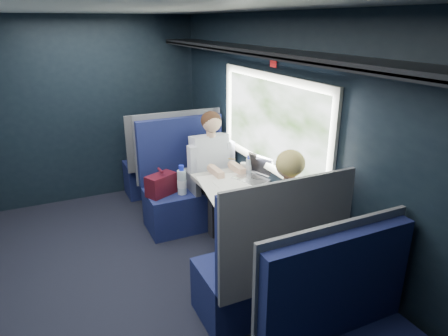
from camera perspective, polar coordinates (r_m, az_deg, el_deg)
name	(u,v)px	position (r m, az deg, el deg)	size (l,w,h in m)	color
ground	(135,281)	(3.86, -12.66, -15.46)	(2.80, 4.20, 0.01)	black
room_shell	(123,121)	(3.24, -14.26, 6.48)	(3.00, 4.40, 2.40)	black
table	(237,194)	(3.82, 1.80, -3.75)	(0.62, 1.00, 0.74)	#54565E
seat_bay_near	(187,188)	(4.58, -5.35, -2.92)	(1.04, 0.62, 1.26)	#0D123D
seat_bay_far	(266,269)	(3.19, 6.05, -14.22)	(1.04, 0.62, 1.26)	#0D123D
seat_row_front	(164,164)	(5.41, -8.59, 0.51)	(1.04, 0.51, 1.16)	#0D123D
man	(214,165)	(4.41, -1.50, 0.40)	(0.53, 0.56, 1.32)	black
woman	(284,218)	(3.27, 8.53, -7.03)	(0.53, 0.56, 1.32)	black
papers	(237,190)	(3.71, 1.91, -3.16)	(0.60, 0.86, 0.01)	white
laptop	(256,173)	(3.96, 4.64, -0.66)	(0.34, 0.38, 0.24)	silver
bottle_small	(249,166)	(4.08, 3.54, 0.33)	(0.06, 0.06, 0.20)	silver
cup	(244,167)	(4.17, 2.82, 0.14)	(0.07, 0.07, 0.09)	white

